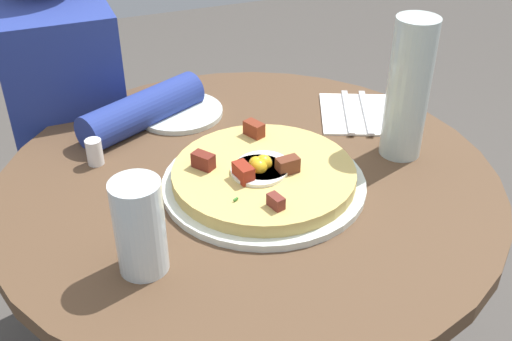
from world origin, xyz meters
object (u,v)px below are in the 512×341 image
object	(u,v)px
dining_table	(249,254)
knife	(366,112)
salt_shaker	(95,152)
water_glass	(140,227)
breakfast_pizza	(263,173)
bread_plate	(179,112)
pizza_plate	(264,183)
water_bottle	(408,89)
person_seated	(79,172)
fork	(348,112)

from	to	relation	value
dining_table	knife	xyz separation A→B (m)	(0.12, -0.29, 0.18)
salt_shaker	knife	bearing A→B (deg)	-91.79
knife	water_glass	xyz separation A→B (m)	(-0.28, 0.51, 0.06)
breakfast_pizza	bread_plate	bearing A→B (deg)	11.39
pizza_plate	dining_table	bearing A→B (deg)	16.07
breakfast_pizza	knife	xyz separation A→B (m)	(0.15, -0.28, -0.02)
dining_table	breakfast_pizza	xyz separation A→B (m)	(-0.04, -0.01, 0.20)
pizza_plate	breakfast_pizza	xyz separation A→B (m)	(0.00, 0.00, 0.02)
salt_shaker	water_bottle	bearing A→B (deg)	-107.67
water_glass	knife	bearing A→B (deg)	-61.52
dining_table	water_glass	distance (m)	0.36
breakfast_pizza	salt_shaker	distance (m)	0.30
knife	water_glass	distance (m)	0.58
water_glass	water_bottle	size ratio (longest dim) A/B	0.56
dining_table	person_seated	size ratio (longest dim) A/B	0.74
bread_plate	water_glass	bearing A→B (deg)	158.24
bread_plate	knife	world-z (taller)	bread_plate
breakfast_pizza	dining_table	bearing A→B (deg)	14.26
person_seated	dining_table	bearing A→B (deg)	-152.92
breakfast_pizza	salt_shaker	bearing A→B (deg)	54.72
fork	breakfast_pizza	bearing A→B (deg)	-31.94
person_seated	water_bottle	bearing A→B (deg)	-134.52
breakfast_pizza	salt_shaker	xyz separation A→B (m)	(0.17, 0.24, -0.00)
bread_plate	dining_table	bearing A→B (deg)	-169.07
water_glass	water_bottle	bearing A→B (deg)	-75.16
salt_shaker	pizza_plate	bearing A→B (deg)	-125.19
person_seated	pizza_plate	bearing A→B (deg)	-153.69
pizza_plate	knife	distance (m)	0.32
person_seated	water_bottle	distance (m)	0.82
fork	water_bottle	size ratio (longest dim) A/B	0.73
knife	water_bottle	bearing A→B (deg)	17.23
person_seated	fork	world-z (taller)	person_seated
person_seated	pizza_plate	xyz separation A→B (m)	(-0.53, -0.26, 0.24)
dining_table	water_bottle	distance (m)	0.41
knife	water_bottle	distance (m)	0.19
pizza_plate	fork	size ratio (longest dim) A/B	1.84
dining_table	water_glass	bearing A→B (deg)	126.78
bread_plate	water_glass	size ratio (longest dim) A/B	1.23
dining_table	fork	xyz separation A→B (m)	(0.13, -0.26, 0.18)
dining_table	breakfast_pizza	world-z (taller)	breakfast_pizza
person_seated	water_glass	distance (m)	0.71
pizza_plate	bread_plate	size ratio (longest dim) A/B	1.94
water_bottle	pizza_plate	bearing A→B (deg)	92.11
breakfast_pizza	salt_shaker	world-z (taller)	breakfast_pizza
fork	water_bottle	world-z (taller)	water_bottle
knife	water_bottle	world-z (taller)	water_bottle
breakfast_pizza	water_glass	xyz separation A→B (m)	(-0.12, 0.22, 0.04)
breakfast_pizza	salt_shaker	size ratio (longest dim) A/B	6.42
knife	water_bottle	size ratio (longest dim) A/B	0.73
bread_plate	breakfast_pizza	bearing A→B (deg)	-168.61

